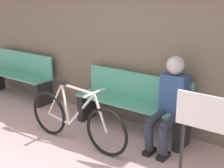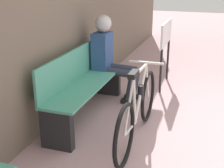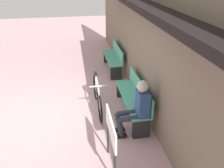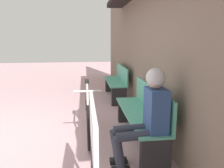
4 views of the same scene
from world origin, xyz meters
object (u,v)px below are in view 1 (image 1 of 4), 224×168
signboard (217,124)px  person_seated (171,97)px  park_bench_far (20,77)px  park_bench_near (132,104)px  bicycle (76,119)px

signboard → person_seated: bearing=140.6°
park_bench_far → signboard: 4.18m
person_seated → signboard: (0.82, -0.67, 0.09)m
park_bench_near → signboard: signboard is taller
signboard → park_bench_far: bearing=169.0°
park_bench_far → bicycle: bearing=-20.0°
park_bench_far → person_seated: bearing=-2.1°
bicycle → signboard: bearing=0.6°
park_bench_near → bicycle: 0.90m
park_bench_near → person_seated: size_ratio=1.43×
bicycle → person_seated: (1.04, 0.69, 0.34)m
person_seated → signboard: bearing=-39.4°
bicycle → park_bench_far: 2.36m
signboard → bicycle: bearing=-179.4°
park_bench_near → person_seated: 0.74m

